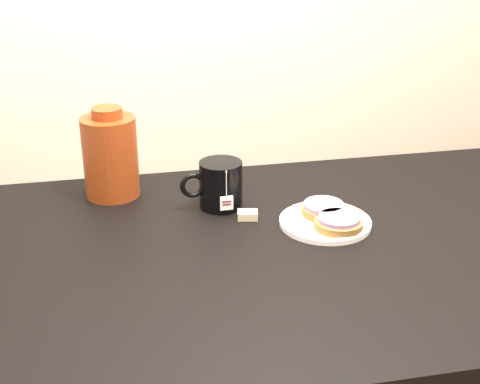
{
  "coord_description": "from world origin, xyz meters",
  "views": [
    {
      "loc": [
        -0.37,
        -1.19,
        1.41
      ],
      "look_at": [
        -0.09,
        0.15,
        0.81
      ],
      "focal_mm": 50.0,
      "sensor_mm": 36.0,
      "label": 1
    }
  ],
  "objects_px": {
    "teabag_pouch": "(248,215)",
    "bagel_package": "(110,156)",
    "table": "(294,277)",
    "bagel_back": "(324,209)",
    "plate": "(325,221)",
    "mug": "(220,184)",
    "bagel_front": "(339,223)"
  },
  "relations": [
    {
      "from": "teabag_pouch",
      "to": "bagel_package",
      "type": "bearing_deg",
      "value": 145.96
    },
    {
      "from": "table",
      "to": "bagel_back",
      "type": "bearing_deg",
      "value": 46.91
    },
    {
      "from": "table",
      "to": "bagel_front",
      "type": "height_order",
      "value": "bagel_front"
    },
    {
      "from": "table",
      "to": "bagel_front",
      "type": "relative_size",
      "value": 12.16
    },
    {
      "from": "bagel_front",
      "to": "teabag_pouch",
      "type": "distance_m",
      "value": 0.21
    },
    {
      "from": "teabag_pouch",
      "to": "bagel_package",
      "type": "distance_m",
      "value": 0.36
    },
    {
      "from": "mug",
      "to": "bagel_package",
      "type": "height_order",
      "value": "bagel_package"
    },
    {
      "from": "bagel_back",
      "to": "teabag_pouch",
      "type": "xyz_separation_m",
      "value": [
        -0.17,
        0.03,
        -0.02
      ]
    },
    {
      "from": "bagel_front",
      "to": "bagel_package",
      "type": "bearing_deg",
      "value": 147.06
    },
    {
      "from": "table",
      "to": "mug",
      "type": "height_order",
      "value": "mug"
    },
    {
      "from": "table",
      "to": "teabag_pouch",
      "type": "relative_size",
      "value": 31.11
    },
    {
      "from": "mug",
      "to": "teabag_pouch",
      "type": "height_order",
      "value": "mug"
    },
    {
      "from": "bagel_package",
      "to": "table",
      "type": "bearing_deg",
      "value": -42.33
    },
    {
      "from": "teabag_pouch",
      "to": "bagel_back",
      "type": "bearing_deg",
      "value": -11.8
    },
    {
      "from": "mug",
      "to": "plate",
      "type": "bearing_deg",
      "value": -37.0
    },
    {
      "from": "plate",
      "to": "bagel_back",
      "type": "distance_m",
      "value": 0.03
    },
    {
      "from": "bagel_front",
      "to": "mug",
      "type": "xyz_separation_m",
      "value": [
        -0.23,
        0.18,
        0.03
      ]
    },
    {
      "from": "mug",
      "to": "bagel_package",
      "type": "relative_size",
      "value": 0.68
    },
    {
      "from": "plate",
      "to": "bagel_back",
      "type": "height_order",
      "value": "bagel_back"
    },
    {
      "from": "bagel_back",
      "to": "bagel_package",
      "type": "relative_size",
      "value": 0.61
    },
    {
      "from": "mug",
      "to": "teabag_pouch",
      "type": "relative_size",
      "value": 3.31
    },
    {
      "from": "bagel_back",
      "to": "bagel_front",
      "type": "height_order",
      "value": "same"
    },
    {
      "from": "mug",
      "to": "teabag_pouch",
      "type": "bearing_deg",
      "value": -60.42
    },
    {
      "from": "teabag_pouch",
      "to": "table",
      "type": "bearing_deg",
      "value": -61.63
    },
    {
      "from": "bagel_back",
      "to": "bagel_front",
      "type": "xyz_separation_m",
      "value": [
        0.01,
        -0.07,
        -0.0
      ]
    },
    {
      "from": "bagel_back",
      "to": "plate",
      "type": "bearing_deg",
      "value": -99.69
    },
    {
      "from": "plate",
      "to": "mug",
      "type": "relative_size",
      "value": 1.36
    },
    {
      "from": "teabag_pouch",
      "to": "bagel_package",
      "type": "relative_size",
      "value": 0.21
    },
    {
      "from": "bagel_back",
      "to": "bagel_front",
      "type": "distance_m",
      "value": 0.07
    },
    {
      "from": "table",
      "to": "teabag_pouch",
      "type": "distance_m",
      "value": 0.18
    },
    {
      "from": "table",
      "to": "plate",
      "type": "relative_size",
      "value": 6.9
    },
    {
      "from": "bagel_back",
      "to": "teabag_pouch",
      "type": "relative_size",
      "value": 2.98
    }
  ]
}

